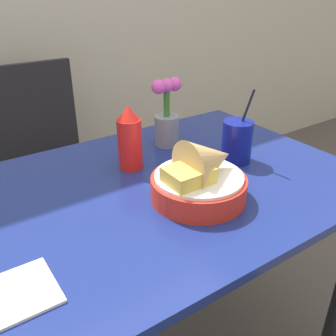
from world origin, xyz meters
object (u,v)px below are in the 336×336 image
at_px(food_basket, 202,177).
at_px(ketchup_bottle, 130,139).
at_px(chair_far_window, 42,150).
at_px(flower_vase, 167,118).
at_px(drink_cup, 237,143).

xyz_separation_m(food_basket, ketchup_bottle, (-0.06, 0.24, 0.03)).
bearing_deg(food_basket, chair_far_window, 97.33).
distance_m(chair_far_window, food_basket, 1.01).
bearing_deg(chair_far_window, food_basket, -82.67).
bearing_deg(flower_vase, chair_far_window, 110.35).
distance_m(ketchup_bottle, flower_vase, 0.19).
relative_size(food_basket, ketchup_bottle, 1.27).
distance_m(drink_cup, flower_vase, 0.24).
height_order(chair_far_window, food_basket, chair_far_window).
height_order(ketchup_bottle, drink_cup, drink_cup).
bearing_deg(ketchup_bottle, drink_cup, -26.38).
bearing_deg(ketchup_bottle, chair_far_window, 94.84).
relative_size(food_basket, drink_cup, 1.05).
distance_m(chair_far_window, ketchup_bottle, 0.78).
bearing_deg(drink_cup, chair_far_window, 111.65).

